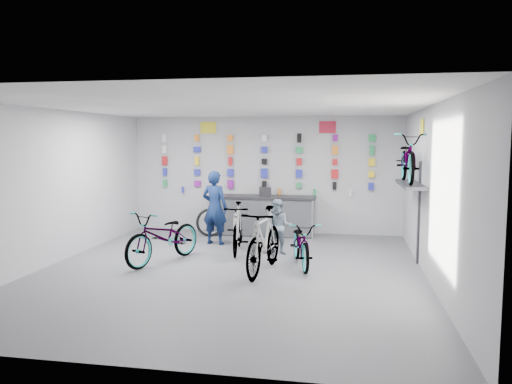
% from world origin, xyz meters
% --- Properties ---
extents(floor, '(8.00, 8.00, 0.00)m').
position_xyz_m(floor, '(0.00, 0.00, 0.00)').
color(floor, '#4E4E52').
rests_on(floor, ground).
extents(ceiling, '(8.00, 8.00, 0.00)m').
position_xyz_m(ceiling, '(0.00, 0.00, 3.00)').
color(ceiling, white).
rests_on(ceiling, wall_back).
extents(wall_back, '(7.00, 0.00, 7.00)m').
position_xyz_m(wall_back, '(0.00, 4.00, 1.50)').
color(wall_back, '#B4B4B6').
rests_on(wall_back, floor).
extents(wall_front, '(7.00, 0.00, 7.00)m').
position_xyz_m(wall_front, '(0.00, -4.00, 1.50)').
color(wall_front, '#B4B4B6').
rests_on(wall_front, floor).
extents(wall_left, '(0.00, 8.00, 8.00)m').
position_xyz_m(wall_left, '(-3.50, 0.00, 1.50)').
color(wall_left, '#B4B4B6').
rests_on(wall_left, floor).
extents(wall_right, '(0.00, 8.00, 8.00)m').
position_xyz_m(wall_right, '(3.50, 0.00, 1.50)').
color(wall_right, '#B4B4B6').
rests_on(wall_right, floor).
extents(counter, '(2.70, 0.66, 1.00)m').
position_xyz_m(counter, '(0.00, 3.54, 0.49)').
color(counter, black).
rests_on(counter, floor).
extents(merch_wall, '(5.55, 0.08, 1.57)m').
position_xyz_m(merch_wall, '(0.03, 3.93, 1.79)').
color(merch_wall, green).
rests_on(merch_wall, wall_back).
extents(wall_bracket, '(0.39, 1.90, 2.00)m').
position_xyz_m(wall_bracket, '(3.33, 1.20, 1.46)').
color(wall_bracket, '#333338').
rests_on(wall_bracket, wall_right).
extents(sign_left, '(0.42, 0.02, 0.30)m').
position_xyz_m(sign_left, '(-1.50, 3.98, 2.72)').
color(sign_left, yellow).
rests_on(sign_left, wall_back).
extents(sign_right, '(0.42, 0.02, 0.30)m').
position_xyz_m(sign_right, '(1.60, 3.98, 2.72)').
color(sign_right, '#BC233A').
rests_on(sign_right, wall_back).
extents(sign_side, '(0.02, 0.40, 0.30)m').
position_xyz_m(sign_side, '(3.48, 1.20, 2.65)').
color(sign_side, yellow).
rests_on(sign_side, wall_right).
extents(bike_left, '(1.40, 2.11, 1.05)m').
position_xyz_m(bike_left, '(-1.42, 0.40, 0.52)').
color(bike_left, gray).
rests_on(bike_left, floor).
extents(bike_center, '(0.81, 2.04, 1.19)m').
position_xyz_m(bike_center, '(0.64, -0.03, 0.60)').
color(bike_center, gray).
rests_on(bike_center, floor).
extents(bike_right, '(0.97, 1.77, 0.88)m').
position_xyz_m(bike_right, '(1.26, 0.60, 0.44)').
color(bike_right, gray).
rests_on(bike_right, floor).
extents(bike_service, '(0.73, 1.83, 1.07)m').
position_xyz_m(bike_service, '(-0.19, 1.50, 0.53)').
color(bike_service, gray).
rests_on(bike_service, floor).
extents(bike_wall, '(0.63, 1.80, 0.95)m').
position_xyz_m(bike_wall, '(3.25, 1.20, 2.05)').
color(bike_wall, gray).
rests_on(bike_wall, wall_bracket).
extents(clerk, '(0.70, 0.54, 1.71)m').
position_xyz_m(clerk, '(-0.88, 2.26, 0.85)').
color(clerk, '#0F1E46').
rests_on(clerk, floor).
extents(customer, '(0.58, 0.46, 1.17)m').
position_xyz_m(customer, '(0.71, 1.50, 0.58)').
color(customer, slate).
rests_on(customer, floor).
extents(spare_wheel, '(0.73, 0.36, 0.71)m').
position_xyz_m(spare_wheel, '(-1.25, 3.17, 0.35)').
color(spare_wheel, black).
rests_on(spare_wheel, floor).
extents(register, '(0.35, 0.36, 0.22)m').
position_xyz_m(register, '(0.08, 3.55, 1.11)').
color(register, black).
rests_on(register, counter).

